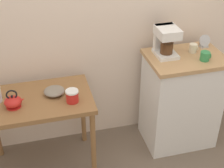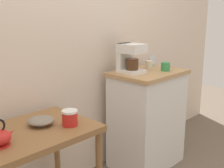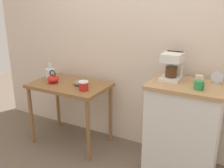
{
  "view_description": "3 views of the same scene",
  "coord_description": "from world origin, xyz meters",
  "px_view_note": "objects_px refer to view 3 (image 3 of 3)",
  "views": [
    {
      "loc": [
        -0.69,
        -2.27,
        2.28
      ],
      "look_at": [
        -0.11,
        -0.04,
        0.82
      ],
      "focal_mm": 53.11,
      "sensor_mm": 36.0,
      "label": 1
    },
    {
      "loc": [
        -1.53,
        -1.52,
        1.46
      ],
      "look_at": [
        0.03,
        -0.02,
        0.92
      ],
      "focal_mm": 46.33,
      "sensor_mm": 36.0,
      "label": 2
    },
    {
      "loc": [
        1.05,
        -2.25,
        1.68
      ],
      "look_at": [
        -0.17,
        0.02,
        0.83
      ],
      "focal_mm": 41.55,
      "sensor_mm": 36.0,
      "label": 3
    }
  ],
  "objects_px": {
    "teakettle": "(53,79)",
    "coffee_maker": "(172,65)",
    "canister_enamel": "(84,86)",
    "table_clock": "(217,78)",
    "glass_carafe_vase": "(50,73)",
    "mug_tall_green": "(199,85)",
    "mug_small_cream": "(199,80)",
    "bowl_stoneware": "(81,82)"
  },
  "relations": [
    {
      "from": "canister_enamel",
      "to": "glass_carafe_vase",
      "type": "bearing_deg",
      "value": 164.89
    },
    {
      "from": "glass_carafe_vase",
      "to": "coffee_maker",
      "type": "distance_m",
      "value": 1.49
    },
    {
      "from": "glass_carafe_vase",
      "to": "mug_small_cream",
      "type": "bearing_deg",
      "value": 1.84
    },
    {
      "from": "coffee_maker",
      "to": "mug_small_cream",
      "type": "xyz_separation_m",
      "value": [
        0.26,
        -0.02,
        -0.1
      ]
    },
    {
      "from": "bowl_stoneware",
      "to": "glass_carafe_vase",
      "type": "relative_size",
      "value": 0.88
    },
    {
      "from": "teakettle",
      "to": "table_clock",
      "type": "distance_m",
      "value": 1.75
    },
    {
      "from": "teakettle",
      "to": "glass_carafe_vase",
      "type": "height_order",
      "value": "glass_carafe_vase"
    },
    {
      "from": "mug_tall_green",
      "to": "canister_enamel",
      "type": "bearing_deg",
      "value": -177.44
    },
    {
      "from": "coffee_maker",
      "to": "mug_tall_green",
      "type": "xyz_separation_m",
      "value": [
        0.29,
        -0.19,
        -0.1
      ]
    },
    {
      "from": "bowl_stoneware",
      "to": "coffee_maker",
      "type": "height_order",
      "value": "coffee_maker"
    },
    {
      "from": "glass_carafe_vase",
      "to": "table_clock",
      "type": "xyz_separation_m",
      "value": [
        1.87,
        0.12,
        0.17
      ]
    },
    {
      "from": "glass_carafe_vase",
      "to": "mug_tall_green",
      "type": "bearing_deg",
      "value": -3.56
    },
    {
      "from": "bowl_stoneware",
      "to": "mug_tall_green",
      "type": "relative_size",
      "value": 1.95
    },
    {
      "from": "canister_enamel",
      "to": "mug_tall_green",
      "type": "distance_m",
      "value": 1.17
    },
    {
      "from": "bowl_stoneware",
      "to": "mug_small_cream",
      "type": "distance_m",
      "value": 1.28
    },
    {
      "from": "mug_tall_green",
      "to": "glass_carafe_vase",
      "type": "bearing_deg",
      "value": 176.44
    },
    {
      "from": "coffee_maker",
      "to": "table_clock",
      "type": "bearing_deg",
      "value": 6.33
    },
    {
      "from": "canister_enamel",
      "to": "mug_small_cream",
      "type": "xyz_separation_m",
      "value": [
        1.13,
        0.22,
        0.18
      ]
    },
    {
      "from": "canister_enamel",
      "to": "coffee_maker",
      "type": "bearing_deg",
      "value": 15.48
    },
    {
      "from": "mug_tall_green",
      "to": "table_clock",
      "type": "bearing_deg",
      "value": 63.87
    },
    {
      "from": "coffee_maker",
      "to": "table_clock",
      "type": "height_order",
      "value": "coffee_maker"
    },
    {
      "from": "coffee_maker",
      "to": "mug_small_cream",
      "type": "distance_m",
      "value": 0.28
    },
    {
      "from": "bowl_stoneware",
      "to": "glass_carafe_vase",
      "type": "xyz_separation_m",
      "value": [
        -0.47,
        0.02,
        0.04
      ]
    },
    {
      "from": "canister_enamel",
      "to": "coffee_maker",
      "type": "xyz_separation_m",
      "value": [
        0.87,
        0.24,
        0.28
      ]
    },
    {
      "from": "mug_tall_green",
      "to": "coffee_maker",
      "type": "bearing_deg",
      "value": 146.99
    },
    {
      "from": "glass_carafe_vase",
      "to": "table_clock",
      "type": "distance_m",
      "value": 1.88
    },
    {
      "from": "teakettle",
      "to": "mug_tall_green",
      "type": "height_order",
      "value": "mug_tall_green"
    },
    {
      "from": "bowl_stoneware",
      "to": "canister_enamel",
      "type": "xyz_separation_m",
      "value": [
        0.13,
        -0.14,
        0.02
      ]
    },
    {
      "from": "bowl_stoneware",
      "to": "coffee_maker",
      "type": "distance_m",
      "value": 1.05
    },
    {
      "from": "mug_tall_green",
      "to": "table_clock",
      "type": "xyz_separation_m",
      "value": [
        0.11,
        0.23,
        0.01
      ]
    },
    {
      "from": "teakettle",
      "to": "mug_small_cream",
      "type": "bearing_deg",
      "value": 6.3
    },
    {
      "from": "mug_tall_green",
      "to": "teakettle",
      "type": "bearing_deg",
      "value": -179.64
    },
    {
      "from": "teakettle",
      "to": "coffee_maker",
      "type": "xyz_separation_m",
      "value": [
        1.32,
        0.2,
        0.28
      ]
    },
    {
      "from": "canister_enamel",
      "to": "table_clock",
      "type": "distance_m",
      "value": 1.32
    },
    {
      "from": "glass_carafe_vase",
      "to": "canister_enamel",
      "type": "height_order",
      "value": "glass_carafe_vase"
    },
    {
      "from": "canister_enamel",
      "to": "mug_tall_green",
      "type": "bearing_deg",
      "value": 2.56
    },
    {
      "from": "mug_small_cream",
      "to": "mug_tall_green",
      "type": "relative_size",
      "value": 0.91
    },
    {
      "from": "mug_small_cream",
      "to": "mug_tall_green",
      "type": "height_order",
      "value": "mug_small_cream"
    },
    {
      "from": "teakettle",
      "to": "canister_enamel",
      "type": "distance_m",
      "value": 0.46
    },
    {
      "from": "glass_carafe_vase",
      "to": "bowl_stoneware",
      "type": "bearing_deg",
      "value": -2.67
    },
    {
      "from": "canister_enamel",
      "to": "table_clock",
      "type": "relative_size",
      "value": 0.88
    },
    {
      "from": "canister_enamel",
      "to": "coffee_maker",
      "type": "height_order",
      "value": "coffee_maker"
    }
  ]
}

